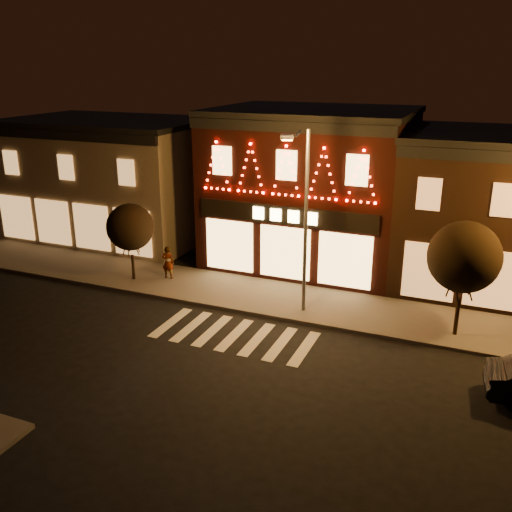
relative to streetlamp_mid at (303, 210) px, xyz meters
The scene contains 9 objects.
ground 8.59m from the streetlamp_mid, 105.16° to the right, with size 120.00×120.00×0.00m, color black.
sidewalk_far 4.83m from the streetlamp_mid, 83.16° to the left, with size 44.00×4.00×0.15m, color #47423D.
building_left 16.51m from the streetlamp_mid, 154.46° to the left, with size 12.20×8.28×7.30m.
building_pulp 7.36m from the streetlamp_mid, 104.75° to the left, with size 10.20×8.34×8.30m.
building_right_a 10.48m from the streetlamp_mid, 42.95° to the left, with size 9.20×8.28×7.50m.
streetlamp_mid is the anchor object (origin of this frame).
tree_left 9.27m from the streetlamp_mid, behind, with size 2.33×2.33×3.89m.
tree_right 6.58m from the streetlamp_mid, ahead, with size 2.81×2.81×4.70m.
pedestrian 8.49m from the streetlamp_mid, behind, with size 0.61×0.40×1.68m, color gray.
Camera 1 is at (8.88, -14.90, 10.60)m, focal length 39.83 mm.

